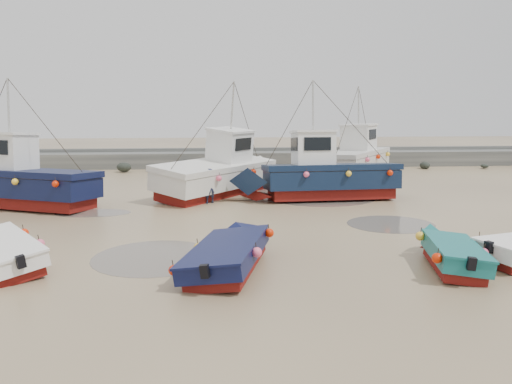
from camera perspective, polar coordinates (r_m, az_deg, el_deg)
ground at (r=19.18m, az=2.38°, el=-5.03°), size 120.00×120.00×0.00m
seawall at (r=40.69m, az=-1.28°, el=3.78°), size 60.00×4.92×1.50m
puddle_a at (r=16.87m, az=-11.41°, el=-7.30°), size 4.15×4.15×0.01m
puddle_b at (r=21.78m, az=15.14°, el=-3.56°), size 3.68×3.68×0.01m
puddle_c at (r=24.35m, az=-18.13°, el=-2.30°), size 3.47×3.47×0.01m
puddle_d at (r=28.32m, az=6.94°, el=-0.23°), size 6.77×6.77×0.01m
dinghy_0 at (r=17.68m, az=-27.10°, el=-5.62°), size 4.47×5.90×1.43m
dinghy_1 at (r=15.47m, az=-2.78°, el=-6.64°), size 3.26×6.65×1.43m
dinghy_2 at (r=16.60m, az=21.29°, el=-6.08°), size 2.32×5.28×1.43m
cabin_boat_0 at (r=27.05m, az=-25.81°, el=1.24°), size 9.94×5.41×6.22m
cabin_boat_1 at (r=28.11m, az=-3.93°, el=2.44°), size 8.07×9.34×6.22m
cabin_boat_2 at (r=26.54m, az=7.29°, el=2.00°), size 10.22×3.24×6.22m
cabin_boat_3 at (r=35.80m, az=11.54°, el=3.90°), size 7.16×9.00×6.22m
person at (r=25.60m, az=-5.34°, el=-1.28°), size 0.78×0.72×1.79m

